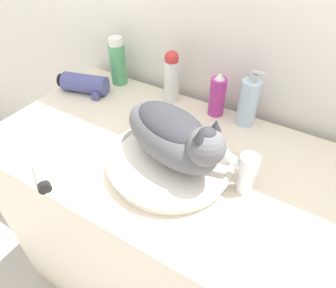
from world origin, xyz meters
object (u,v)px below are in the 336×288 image
soap_pump_bottle (248,102)px  lotion_bottle_white (172,76)px  cat (174,134)px  hair_dryer (85,84)px  mouthwash_bottle (118,62)px  spray_bottle_trigger (217,96)px  cream_tube (41,174)px  faucet (244,171)px

soap_pump_bottle → lotion_bottle_white: size_ratio=1.02×
cat → hair_dryer: 0.55m
mouthwash_bottle → hair_dryer: size_ratio=0.92×
mouthwash_bottle → spray_bottle_trigger: size_ratio=1.19×
cat → hair_dryer: size_ratio=1.67×
cream_tube → spray_bottle_trigger: bearing=61.9°
cat → lotion_bottle_white: bearing=139.5°
cream_tube → faucet: bearing=26.8°
soap_pump_bottle → mouthwash_bottle: (-0.53, 0.00, 0.01)m
cat → hair_dryer: bearing=177.3°
cat → lotion_bottle_white: (-0.19, 0.32, -0.03)m
faucet → hair_dryer: 0.71m
cat → lotion_bottle_white: 0.37m
faucet → spray_bottle_trigger: size_ratio=0.84×
mouthwash_bottle → cat: bearing=-35.9°
hair_dryer → faucet: bearing=151.0°
soap_pump_bottle → lotion_bottle_white: soap_pump_bottle is taller
spray_bottle_trigger → hair_dryer: bearing=-165.6°
cat → faucet: bearing=27.3°
spray_bottle_trigger → soap_pump_bottle: bearing=0.0°
soap_pump_bottle → spray_bottle_trigger: (-0.11, 0.00, -0.01)m
soap_pump_bottle → hair_dryer: size_ratio=0.96×
soap_pump_bottle → cream_tube: (-0.39, -0.53, -0.07)m
soap_pump_bottle → cream_tube: 0.66m
cat → lotion_bottle_white: cat is taller
cream_tube → lotion_bottle_white: bearing=79.1°
lotion_bottle_white → spray_bottle_trigger: bearing=0.0°
faucet → soap_pump_bottle: bearing=-79.9°
cat → hair_dryer: (-0.50, 0.19, -0.10)m
hair_dryer → cream_tube: bearing=101.2°
soap_pump_bottle → spray_bottle_trigger: 0.11m
cat → soap_pump_bottle: bearing=91.6°
mouthwash_bottle → cream_tube: (0.14, -0.53, -0.07)m
faucet → lotion_bottle_white: lotion_bottle_white is taller
spray_bottle_trigger → hair_dryer: 0.51m
lotion_bottle_white → spray_bottle_trigger: lotion_bottle_white is taller
cat → soap_pump_bottle: (0.09, 0.32, -0.05)m
soap_pump_bottle → lotion_bottle_white: 0.29m
lotion_bottle_white → hair_dryer: bearing=-157.9°
mouthwash_bottle → cream_tube: size_ratio=1.41×
cat → hair_dryer: cat is taller
soap_pump_bottle → mouthwash_bottle: 0.53m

